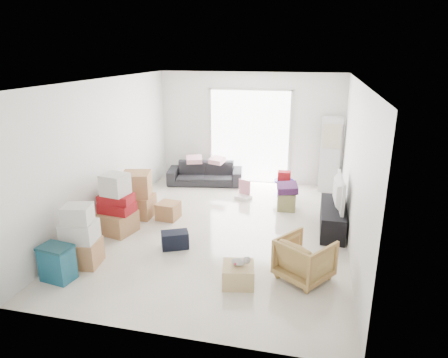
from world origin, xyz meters
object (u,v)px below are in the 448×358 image
armchair (305,257)px  kids_table (284,179)px  sofa (205,170)px  ottoman (287,201)px  tv_console (332,218)px  television (334,203)px  ac_tower (330,155)px  wood_crate (238,275)px  storage_bins (57,263)px

armchair → kids_table: 3.47m
sofa → ottoman: 2.47m
tv_console → ottoman: tv_console is taller
kids_table → television: bearing=-57.3°
tv_console → television: television is taller
sofa → ac_tower: bearing=-6.8°
wood_crate → tv_console: bearing=58.3°
ac_tower → sofa: 3.02m
sofa → armchair: sofa is taller
ac_tower → tv_console: ac_tower is taller
armchair → storage_bins: 3.56m
tv_console → storage_bins: size_ratio=2.61×
sofa → tv_console: bearing=-44.1°
ac_tower → armchair: bearing=-95.5°
tv_console → storage_bins: (-3.90, -2.65, 0.04)m
kids_table → wood_crate: 3.80m
television → wood_crate: (-1.34, -2.17, -0.38)m
television → storage_bins: size_ratio=1.86×
sofa → kids_table: 2.04m
storage_bins → wood_crate: storage_bins is taller
tv_console → armchair: 1.87m
storage_bins → wood_crate: bearing=10.6°
tv_console → sofa: (-3.02, 2.07, 0.12)m
storage_bins → kids_table: 5.14m
wood_crate → kids_table: bearing=85.4°
ac_tower → storage_bins: 6.24m
ottoman → kids_table: (-0.13, 0.80, 0.23)m
ac_tower → wood_crate: 4.63m
sofa → kids_table: size_ratio=3.11×
tv_console → ottoman: (-0.90, 0.82, -0.05)m
armchair → ottoman: size_ratio=1.89×
wood_crate → ottoman: bearing=81.6°
ac_tower → armchair: (-0.39, -4.03, -0.53)m
sofa → storage_bins: size_ratio=3.40×
ottoman → kids_table: size_ratio=0.63×
ac_tower → storage_bins: ac_tower is taller
ac_tower → sofa: bearing=-177.1°
ac_tower → tv_console: bearing=-88.7°
ottoman → ac_tower: bearing=58.8°
storage_bins → wood_crate: size_ratio=1.21×
ac_tower → ottoman: ac_tower is taller
tv_console → kids_table: (-1.03, 1.61, 0.18)m
kids_table → wood_crate: kids_table is taller
sofa → wood_crate: (1.68, -4.24, -0.21)m
ottoman → wood_crate: size_ratio=0.83×
television → sofa: size_ratio=0.55×
ac_tower → kids_table: size_ratio=2.98×
ottoman → kids_table: bearing=99.5°
ac_tower → ottoman: (-0.85, -1.40, -0.69)m
television → kids_table: size_ratio=1.70×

